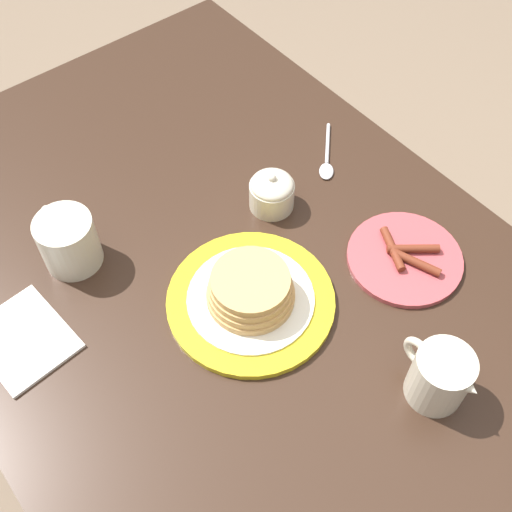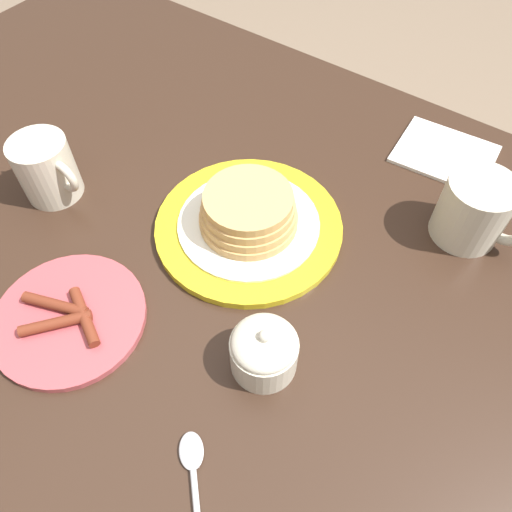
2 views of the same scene
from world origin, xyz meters
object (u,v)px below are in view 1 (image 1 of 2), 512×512
napkin (23,339)px  pancake_plate (251,295)px  side_plate_bacon (405,258)px  sugar_bowl (272,192)px  creamer_pitcher (440,377)px  coffee_mug (67,240)px  spoon (327,161)px

napkin → pancake_plate: bearing=-118.0°
pancake_plate → side_plate_bacon: (-0.09, -0.25, -0.02)m
sugar_bowl → creamer_pitcher: bearing=174.0°
creamer_pitcher → napkin: bearing=43.3°
side_plate_bacon → sugar_bowl: sugar_bowl is taller
napkin → sugar_bowl: bearing=-93.5°
creamer_pitcher → side_plate_bacon: bearing=-36.6°
coffee_mug → napkin: (-0.09, 0.14, -0.05)m
side_plate_bacon → sugar_bowl: 0.25m
side_plate_bacon → napkin: (0.26, 0.56, -0.00)m
sugar_bowl → spoon: (0.02, -0.15, -0.03)m
side_plate_bacon → napkin: 0.62m
sugar_bowl → napkin: 0.47m
pancake_plate → sugar_bowl: bearing=-48.8°
coffee_mug → sugar_bowl: coffee_mug is taller
sugar_bowl → spoon: bearing=-84.1°
creamer_pitcher → sugar_bowl: bearing=-6.0°
creamer_pitcher → coffee_mug: bearing=28.0°
pancake_plate → coffee_mug: bearing=34.5°
pancake_plate → side_plate_bacon: pancake_plate is taller
spoon → creamer_pitcher: bearing=156.3°
pancake_plate → sugar_bowl: size_ratio=3.38×
sugar_bowl → napkin: size_ratio=0.49×
creamer_pitcher → sugar_bowl: size_ratio=1.60×
side_plate_bacon → spoon: (0.25, -0.05, -0.00)m
pancake_plate → napkin: 0.35m
creamer_pitcher → sugar_bowl: creamer_pitcher is taller
side_plate_bacon → creamer_pitcher: creamer_pitcher is taller
side_plate_bacon → creamer_pitcher: (-0.19, 0.14, 0.04)m
coffee_mug → napkin: bearing=122.8°
coffee_mug → spoon: (-0.10, -0.48, -0.05)m
pancake_plate → spoon: bearing=-63.4°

